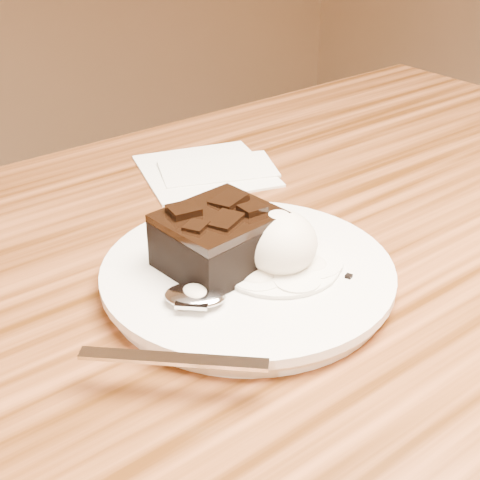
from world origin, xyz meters
TOP-DOWN VIEW (x-y plane):
  - plate at (-0.03, 0.03)m, footprint 0.24×0.24m
  - brownie at (-0.05, 0.05)m, footprint 0.09×0.08m
  - ice_cream_scoop at (-0.01, 0.02)m, footprint 0.06×0.07m
  - melt_puddle at (-0.01, 0.02)m, footprint 0.10×0.10m
  - spoon at (-0.09, 0.02)m, footprint 0.16×0.15m
  - napkin at (0.08, 0.24)m, footprint 0.17×0.17m
  - crumb_a at (-0.08, 0.05)m, footprint 0.01×0.01m
  - crumb_b at (0.02, -0.03)m, footprint 0.01×0.01m
  - crumb_c at (0.03, 0.02)m, footprint 0.01×0.01m

SIDE VIEW (x-z plane):
  - napkin at x=0.08m, z-range 0.75..0.76m
  - plate at x=-0.03m, z-range 0.75..0.77m
  - melt_puddle at x=-0.01m, z-range 0.77..0.77m
  - crumb_b at x=0.02m, z-range 0.77..0.77m
  - crumb_a at x=-0.08m, z-range 0.77..0.77m
  - crumb_c at x=0.03m, z-range 0.77..0.77m
  - spoon at x=-0.09m, z-range 0.77..0.78m
  - brownie at x=-0.05m, z-range 0.77..0.81m
  - ice_cream_scoop at x=-0.01m, z-range 0.77..0.82m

